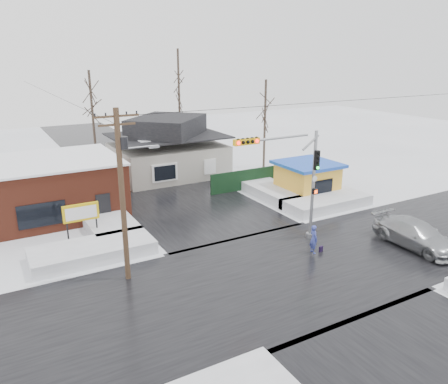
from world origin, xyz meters
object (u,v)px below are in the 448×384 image
utility_pole (123,186)px  car (416,235)px  traffic_signal (294,173)px  marquee_sign (81,214)px  pedestrian (314,239)px  kiosk (307,179)px

utility_pole → car: size_ratio=1.60×
traffic_signal → utility_pole: 10.39m
utility_pole → marquee_sign: utility_pole is taller
marquee_sign → pedestrian: bearing=-35.8°
utility_pole → marquee_sign: bearing=100.1°
traffic_signal → marquee_sign: size_ratio=2.75×
traffic_signal → kiosk: 10.43m
marquee_sign → kiosk: kiosk is taller
marquee_sign → car: bearing=-31.4°
kiosk → car: (-0.80, -11.31, -0.65)m
utility_pole → pedestrian: bearing=-12.8°
marquee_sign → kiosk: bearing=1.6°
pedestrian → utility_pole: bearing=86.1°
pedestrian → car: size_ratio=0.31×
kiosk → car: kiosk is taller
utility_pole → pedestrian: (10.56, -2.39, -4.23)m
traffic_signal → pedestrian: (0.20, -1.86, -3.66)m
traffic_signal → car: size_ratio=1.25×
marquee_sign → kiosk: (18.50, 0.50, -0.46)m
traffic_signal → utility_pole: size_ratio=0.78×
utility_pole → marquee_sign: (-1.07, 5.99, -3.19)m
kiosk → pedestrian: kiosk is taller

